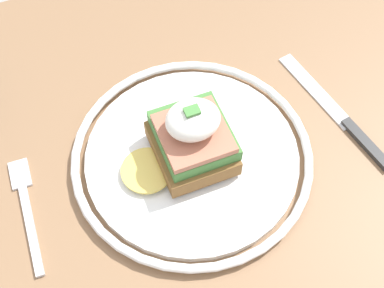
# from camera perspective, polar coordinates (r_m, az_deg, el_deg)

# --- Properties ---
(dining_table) EXTENTS (0.91, 0.74, 0.76)m
(dining_table) POSITION_cam_1_polar(r_m,az_deg,el_deg) (0.73, 1.70, -8.74)
(dining_table) COLOR #846042
(dining_table) RESTS_ON ground_plane
(plate) EXTENTS (0.28, 0.28, 0.02)m
(plate) POSITION_cam_1_polar(r_m,az_deg,el_deg) (0.61, 0.00, -1.33)
(plate) COLOR white
(plate) RESTS_ON dining_table
(sandwich) EXTENTS (0.13, 0.09, 0.09)m
(sandwich) POSITION_cam_1_polar(r_m,az_deg,el_deg) (0.58, -0.03, 0.68)
(sandwich) COLOR brown
(sandwich) RESTS_ON plate
(fork) EXTENTS (0.02, 0.14, 0.00)m
(fork) POSITION_cam_1_polar(r_m,az_deg,el_deg) (0.62, -17.20, -6.57)
(fork) COLOR silver
(fork) RESTS_ON dining_table
(knife) EXTENTS (0.05, 0.20, 0.01)m
(knife) POSITION_cam_1_polar(r_m,az_deg,el_deg) (0.67, 15.75, 2.61)
(knife) COLOR #2D2D2D
(knife) RESTS_ON dining_table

